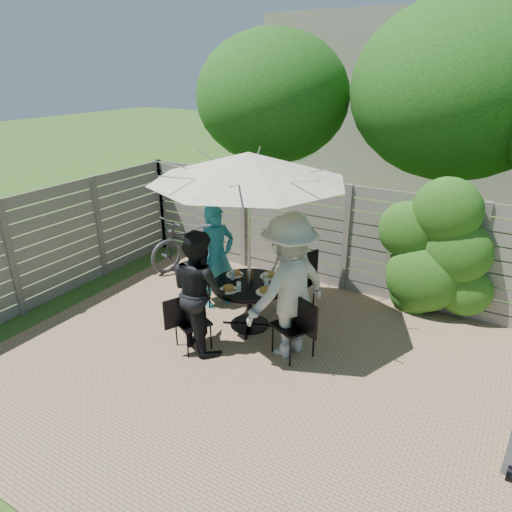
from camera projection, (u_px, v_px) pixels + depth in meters
The scene contains 21 objects.
backyard_envelope at pixel (445, 104), 12.67m from camera, with size 60.00×60.00×5.00m.
patio_table at pixel (249, 297), 6.60m from camera, with size 1.39×1.39×0.70m.
umbrella at pixel (249, 167), 5.87m from camera, with size 3.44×3.44×2.56m.
chair_back at pixel (298, 292), 7.23m from camera, with size 0.55×0.68×0.89m.
person_back at pixel (293, 262), 6.94m from camera, with size 0.79×0.52×1.62m, color silver.
chair_left at pixel (214, 287), 7.39m from camera, with size 0.65×0.56×0.86m.
person_left at pixel (217, 257), 7.07m from camera, with size 0.60×0.40×1.66m, color teal.
chair_front at pixel (192, 333), 6.14m from camera, with size 0.53×0.63×0.83m.
person_front at pixel (199, 291), 5.99m from camera, with size 0.82×0.64×1.68m, color black.
chair_right at pixel (294, 338), 5.97m from camera, with size 0.70×0.60×0.92m.
person_right at pixel (288, 288), 5.81m from camera, with size 1.24×0.72×1.93m, color #AAAAA5.
plate_back at pixel (269, 275), 6.71m from camera, with size 0.26×0.26×0.06m.
plate_left at pixel (235, 274), 6.77m from camera, with size 0.26×0.26×0.06m.
plate_front at pixel (229, 289), 6.30m from camera, with size 0.26×0.26×0.06m.
plate_right at pixel (265, 291), 6.24m from camera, with size 0.26×0.26×0.06m.
glass_left at pixel (233, 275), 6.62m from camera, with size 0.07×0.07×0.14m, color silver.
glass_front at pixel (239, 287), 6.27m from camera, with size 0.07×0.07×0.14m, color silver.
glass_right at pixel (266, 283), 6.36m from camera, with size 0.07×0.07×0.14m, color silver.
syrup_jug at pixel (250, 276), 6.56m from camera, with size 0.09×0.09×0.16m, color #59280C.
coffee_cup at pixel (266, 278), 6.55m from camera, with size 0.08×0.08×0.12m, color #C6B293.
bicycle at pixel (194, 240), 8.73m from camera, with size 0.67×1.91×1.00m, color #333338.
Camera 1 is at (2.29, -3.86, 3.57)m, focal length 32.00 mm.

